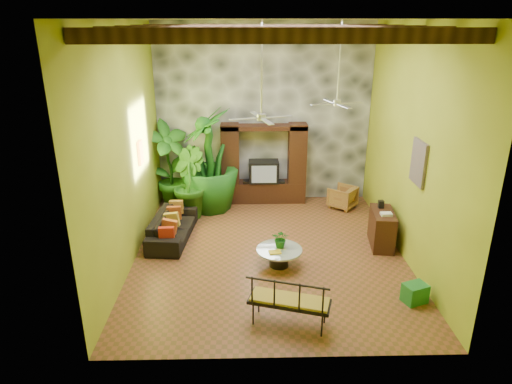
{
  "coord_description": "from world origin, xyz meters",
  "views": [
    {
      "loc": [
        -0.53,
        -9.29,
        4.99
      ],
      "look_at": [
        -0.29,
        0.2,
        1.4
      ],
      "focal_mm": 32.0,
      "sensor_mm": 36.0,
      "label": 1
    }
  ],
  "objects_px": {
    "ceiling_fan_back": "(338,94)",
    "coffee_table": "(279,255)",
    "iron_bench": "(290,300)",
    "entertainment_center": "(264,170)",
    "ceiling_fan_front": "(261,107)",
    "tall_plant_a": "(169,164)",
    "green_bin": "(415,293)",
    "tall_plant_b": "(188,183)",
    "tall_plant_c": "(209,160)",
    "side_console": "(382,229)",
    "wicker_armchair": "(342,197)",
    "sofa": "(172,227)"
  },
  "relations": [
    {
      "from": "entertainment_center",
      "to": "ceiling_fan_front",
      "type": "bearing_deg",
      "value": -93.24
    },
    {
      "from": "tall_plant_a",
      "to": "coffee_table",
      "type": "bearing_deg",
      "value": -51.15
    },
    {
      "from": "tall_plant_b",
      "to": "coffee_table",
      "type": "relative_size",
      "value": 1.91
    },
    {
      "from": "tall_plant_b",
      "to": "iron_bench",
      "type": "distance_m",
      "value": 5.36
    },
    {
      "from": "sofa",
      "to": "wicker_armchair",
      "type": "height_order",
      "value": "wicker_armchair"
    },
    {
      "from": "tall_plant_a",
      "to": "green_bin",
      "type": "height_order",
      "value": "tall_plant_a"
    },
    {
      "from": "iron_bench",
      "to": "ceiling_fan_back",
      "type": "bearing_deg",
      "value": 87.47
    },
    {
      "from": "ceiling_fan_back",
      "to": "coffee_table",
      "type": "relative_size",
      "value": 1.89
    },
    {
      "from": "coffee_table",
      "to": "iron_bench",
      "type": "xyz_separation_m",
      "value": [
        0.03,
        -2.1,
        0.29
      ]
    },
    {
      "from": "side_console",
      "to": "sofa",
      "type": "bearing_deg",
      "value": -178.15
    },
    {
      "from": "sofa",
      "to": "iron_bench",
      "type": "height_order",
      "value": "iron_bench"
    },
    {
      "from": "tall_plant_c",
      "to": "tall_plant_b",
      "type": "bearing_deg",
      "value": -136.4
    },
    {
      "from": "entertainment_center",
      "to": "iron_bench",
      "type": "relative_size",
      "value": 1.62
    },
    {
      "from": "tall_plant_c",
      "to": "green_bin",
      "type": "xyz_separation_m",
      "value": [
        4.16,
        -4.66,
        -1.24
      ]
    },
    {
      "from": "ceiling_fan_back",
      "to": "green_bin",
      "type": "distance_m",
      "value": 4.68
    },
    {
      "from": "ceiling_fan_back",
      "to": "green_bin",
      "type": "xyz_separation_m",
      "value": [
        1.04,
        -3.24,
        -3.22
      ]
    },
    {
      "from": "side_console",
      "to": "ceiling_fan_back",
      "type": "bearing_deg",
      "value": 146.0
    },
    {
      "from": "entertainment_center",
      "to": "tall_plant_b",
      "type": "xyz_separation_m",
      "value": [
        -2.05,
        -1.02,
        -0.03
      ]
    },
    {
      "from": "ceiling_fan_back",
      "to": "wicker_armchair",
      "type": "height_order",
      "value": "ceiling_fan_back"
    },
    {
      "from": "side_console",
      "to": "coffee_table",
      "type": "bearing_deg",
      "value": -152.55
    },
    {
      "from": "coffee_table",
      "to": "tall_plant_c",
      "type": "bearing_deg",
      "value": 117.74
    },
    {
      "from": "side_console",
      "to": "green_bin",
      "type": "height_order",
      "value": "side_console"
    },
    {
      "from": "ceiling_fan_front",
      "to": "tall_plant_a",
      "type": "distance_m",
      "value": 4.63
    },
    {
      "from": "ceiling_fan_back",
      "to": "tall_plant_c",
      "type": "distance_m",
      "value": 3.96
    },
    {
      "from": "iron_bench",
      "to": "green_bin",
      "type": "distance_m",
      "value": 2.54
    },
    {
      "from": "tall_plant_b",
      "to": "green_bin",
      "type": "xyz_separation_m",
      "value": [
        4.68,
        -4.16,
        -0.75
      ]
    },
    {
      "from": "entertainment_center",
      "to": "tall_plant_a",
      "type": "bearing_deg",
      "value": -174.54
    },
    {
      "from": "tall_plant_c",
      "to": "coffee_table",
      "type": "relative_size",
      "value": 2.89
    },
    {
      "from": "entertainment_center",
      "to": "tall_plant_c",
      "type": "bearing_deg",
      "value": -161.13
    },
    {
      "from": "tall_plant_a",
      "to": "iron_bench",
      "type": "distance_m",
      "value": 6.33
    },
    {
      "from": "ceiling_fan_back",
      "to": "iron_bench",
      "type": "bearing_deg",
      "value": -109.46
    },
    {
      "from": "ceiling_fan_front",
      "to": "sofa",
      "type": "relative_size",
      "value": 0.89
    },
    {
      "from": "ceiling_fan_front",
      "to": "tall_plant_c",
      "type": "distance_m",
      "value": 3.84
    },
    {
      "from": "side_console",
      "to": "ceiling_fan_front",
      "type": "bearing_deg",
      "value": -159.34
    },
    {
      "from": "iron_bench",
      "to": "wicker_armchair",
      "type": "bearing_deg",
      "value": 86.45
    },
    {
      "from": "ceiling_fan_front",
      "to": "green_bin",
      "type": "relative_size",
      "value": 4.38
    },
    {
      "from": "wicker_armchair",
      "to": "tall_plant_a",
      "type": "relative_size",
      "value": 0.28
    },
    {
      "from": "ceiling_fan_back",
      "to": "green_bin",
      "type": "relative_size",
      "value": 4.38
    },
    {
      "from": "wicker_armchair",
      "to": "tall_plant_c",
      "type": "bearing_deg",
      "value": -50.96
    },
    {
      "from": "entertainment_center",
      "to": "coffee_table",
      "type": "distance_m",
      "value": 3.83
    },
    {
      "from": "tall_plant_a",
      "to": "tall_plant_b",
      "type": "relative_size",
      "value": 1.31
    },
    {
      "from": "side_console",
      "to": "green_bin",
      "type": "relative_size",
      "value": 2.5
    },
    {
      "from": "entertainment_center",
      "to": "coffee_table",
      "type": "xyz_separation_m",
      "value": [
        0.19,
        -3.76,
        -0.71
      ]
    },
    {
      "from": "entertainment_center",
      "to": "ceiling_fan_back",
      "type": "distance_m",
      "value": 3.5
    },
    {
      "from": "ceiling_fan_front",
      "to": "green_bin",
      "type": "xyz_separation_m",
      "value": [
        2.84,
        -1.64,
        -3.22
      ]
    },
    {
      "from": "tall_plant_b",
      "to": "tall_plant_c",
      "type": "bearing_deg",
      "value": 43.6
    },
    {
      "from": "side_console",
      "to": "tall_plant_b",
      "type": "bearing_deg",
      "value": 165.89
    },
    {
      "from": "ceiling_fan_back",
      "to": "ceiling_fan_front",
      "type": "bearing_deg",
      "value": -138.37
    },
    {
      "from": "iron_bench",
      "to": "sofa",
      "type": "bearing_deg",
      "value": 142.84
    },
    {
      "from": "wicker_armchair",
      "to": "tall_plant_c",
      "type": "distance_m",
      "value": 3.89
    }
  ]
}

